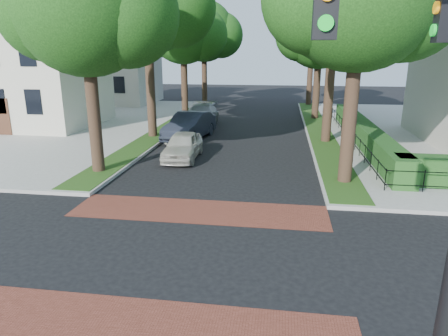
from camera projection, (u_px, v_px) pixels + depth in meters
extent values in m
plane|color=black|center=(176.00, 255.00, 11.07)|extent=(120.00, 120.00, 0.00)
cube|color=maroon|center=(199.00, 211.00, 14.11)|extent=(9.00, 2.20, 0.01)
cube|color=maroon|center=(135.00, 332.00, 8.03)|extent=(9.00, 2.20, 0.01)
cube|color=#1F4212|center=(318.00, 129.00, 28.44)|extent=(1.60, 29.80, 0.02)
cube|color=#1F4212|center=(171.00, 125.00, 29.91)|extent=(1.60, 29.80, 0.02)
cylinder|color=black|center=(352.00, 94.00, 15.90)|extent=(0.56, 0.56, 7.35)
sphere|color=#12340E|center=(406.00, 0.00, 14.98)|extent=(4.65, 4.65, 4.65)
cylinder|color=black|center=(330.00, 77.00, 23.45)|extent=(0.56, 0.56, 7.70)
sphere|color=#12340E|center=(335.00, 3.00, 22.32)|extent=(6.60, 6.60, 6.60)
sphere|color=#12340E|center=(367.00, 10.00, 22.47)|extent=(4.95, 4.95, 4.95)
sphere|color=#12340E|center=(305.00, 9.00, 22.44)|extent=(4.62, 4.62, 4.62)
cylinder|color=black|center=(317.00, 77.00, 32.15)|extent=(0.56, 0.56, 6.65)
sphere|color=#12340E|center=(320.00, 31.00, 31.17)|extent=(5.80, 5.80, 5.80)
sphere|color=#12340E|center=(340.00, 37.00, 31.35)|extent=(4.35, 4.35, 4.35)
sphere|color=#12340E|center=(301.00, 35.00, 31.26)|extent=(4.06, 4.06, 4.06)
sphere|color=#12340E|center=(320.00, 26.00, 32.40)|extent=(3.77, 3.77, 3.77)
cylinder|color=black|center=(310.00, 70.00, 40.66)|extent=(0.56, 0.56, 7.00)
sphere|color=#12340E|center=(313.00, 32.00, 39.63)|extent=(6.00, 6.00, 6.00)
sphere|color=#12340E|center=(329.00, 36.00, 39.80)|extent=(4.50, 4.50, 4.50)
sphere|color=#12340E|center=(297.00, 35.00, 39.72)|extent=(4.20, 4.20, 4.20)
sphere|color=#12340E|center=(313.00, 27.00, 40.90)|extent=(3.90, 3.90, 3.90)
cylinder|color=black|center=(92.00, 94.00, 17.45)|extent=(0.56, 0.56, 7.00)
sphere|color=#12340E|center=(84.00, 3.00, 16.42)|extent=(6.00, 6.00, 6.00)
sphere|color=#12340E|center=(125.00, 14.00, 16.59)|extent=(4.50, 4.50, 4.50)
sphere|color=#12340E|center=(48.00, 11.00, 16.52)|extent=(4.20, 4.20, 4.20)
cylinder|color=black|center=(150.00, 73.00, 24.91)|extent=(0.56, 0.56, 8.05)
sphere|color=#12340E|center=(176.00, 7.00, 23.88)|extent=(4.80, 4.80, 4.80)
sphere|color=#12340E|center=(119.00, 5.00, 23.83)|extent=(4.48, 4.48, 4.48)
cylinder|color=black|center=(184.00, 75.00, 33.63)|extent=(0.56, 0.56, 6.86)
sphere|color=#12340E|center=(183.00, 29.00, 32.62)|extent=(5.60, 5.60, 5.60)
sphere|color=#12340E|center=(202.00, 34.00, 32.80)|extent=(4.20, 4.20, 4.20)
sphere|color=#12340E|center=(166.00, 33.00, 32.70)|extent=(3.92, 3.92, 3.92)
sphere|color=#12340E|center=(188.00, 24.00, 33.79)|extent=(3.64, 3.64, 3.64)
cylinder|color=black|center=(204.00, 69.00, 42.14)|extent=(0.56, 0.56, 7.14)
sphere|color=#12340E|center=(204.00, 31.00, 41.09)|extent=(6.20, 6.20, 6.20)
sphere|color=#12340E|center=(221.00, 35.00, 41.25)|extent=(4.65, 4.65, 4.65)
sphere|color=#12340E|center=(189.00, 34.00, 41.19)|extent=(4.34, 4.34, 4.34)
sphere|color=#12340E|center=(207.00, 27.00, 42.41)|extent=(4.03, 4.03, 4.03)
cube|color=#184016|center=(363.00, 132.00, 24.06)|extent=(1.00, 18.00, 1.20)
cube|color=beige|center=(32.00, 81.00, 29.34)|extent=(9.00, 8.00, 6.50)
cube|color=maroon|center=(46.00, 3.00, 26.04)|extent=(0.80, 0.80, 3.64)
cube|color=beige|center=(111.00, 72.00, 42.65)|extent=(9.00, 8.00, 6.50)
cube|color=maroon|center=(126.00, 20.00, 39.34)|extent=(0.80, 0.80, 3.64)
cylinder|color=#0CB226|center=(326.00, 23.00, 4.53)|extent=(0.18, 0.05, 0.18)
cube|color=black|center=(446.00, 7.00, 5.92)|extent=(0.22, 0.28, 1.00)
cylinder|color=orange|center=(436.00, 8.00, 5.94)|extent=(0.05, 0.18, 0.18)
cylinder|color=#0CB226|center=(433.00, 30.00, 6.03)|extent=(0.05, 0.18, 0.18)
imported|color=#B7B4A5|center=(183.00, 146.00, 20.86)|extent=(1.79, 4.19, 1.41)
imported|color=#1E222D|center=(190.00, 126.00, 25.58)|extent=(2.68, 5.46, 1.72)
imported|color=slate|center=(201.00, 116.00, 29.92)|extent=(2.66, 5.85, 1.66)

